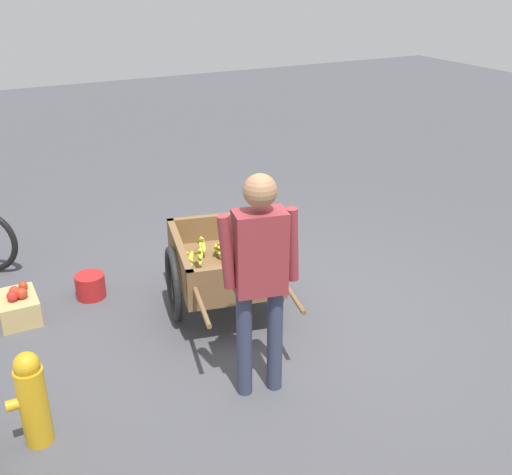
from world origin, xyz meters
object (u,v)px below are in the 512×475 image
(fruit_cart, at_px, (224,265))
(plastic_bucket, at_px, (90,286))
(vendor_person, at_px, (260,268))
(mixed_fruit_crate, at_px, (18,306))
(fire_hydrant, at_px, (32,399))

(fruit_cart, height_order, plastic_bucket, fruit_cart)
(vendor_person, bearing_deg, plastic_bucket, 21.73)
(mixed_fruit_crate, bearing_deg, fruit_cart, -112.15)
(vendor_person, distance_m, mixed_fruit_crate, 2.42)
(plastic_bucket, distance_m, mixed_fruit_crate, 0.65)
(vendor_person, relative_size, plastic_bucket, 6.06)
(fruit_cart, xyz_separation_m, vendor_person, (-1.12, 0.24, 0.54))
(fruit_cart, height_order, fire_hydrant, fruit_cart)
(vendor_person, bearing_deg, fruit_cart, -12.03)
(fruit_cart, relative_size, plastic_bucket, 6.61)
(fire_hydrant, bearing_deg, mixed_fruit_crate, -3.82)
(plastic_bucket, relative_size, mixed_fruit_crate, 0.61)
(fruit_cart, distance_m, mixed_fruit_crate, 1.79)
(fire_hydrant, relative_size, mixed_fruit_crate, 1.52)
(vendor_person, bearing_deg, mixed_fruit_crate, 37.95)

